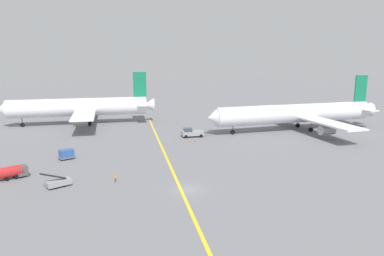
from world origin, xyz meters
The scene contains 11 objects.
ground_plane centered at (0.00, 0.00, 0.00)m, with size 600.00×600.00×0.00m, color slate.
taxiway_stripe centered at (-1.94, 10.00, 0.00)m, with size 0.50×120.00×0.01m, color yellow.
airliner_at_gate_left centered at (-28.69, 62.33, 5.70)m, with size 49.46×44.82×17.04m.
airliner_being_pushed centered at (38.03, 44.63, 5.10)m, with size 56.01×47.17×16.29m.
pushback_tug centered at (5.47, 39.40, 1.19)m, with size 9.26×3.66×2.82m.
gse_fuel_bowser_stubby centered at (-31.08, 9.32, 1.33)m, with size 5.11×4.32×2.40m.
gse_belt_loader_portside centered at (-21.88, 3.90, 0.83)m, with size 4.82×3.70×3.02m.
gse_container_dolly_flat centered at (-24.26, 21.05, 1.17)m, with size 3.88×3.56×2.15m.
ground_crew_wing_walker_right centered at (-12.42, 5.05, 0.88)m, with size 0.50×0.36×1.68m.
traffic_cone_wingtip_port centered at (5.79, 34.48, 0.28)m, with size 0.44×0.44×0.60m.
traffic_cone_nose_right centered at (4.23, 34.12, 0.28)m, with size 0.44×0.44×0.60m.
Camera 1 is at (-6.16, -54.94, 21.66)m, focal length 32.63 mm.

